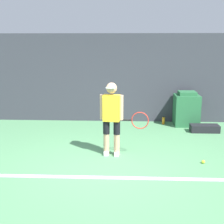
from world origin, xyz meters
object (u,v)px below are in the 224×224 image
water_bottle (163,121)px  equipment_bag (205,128)px  covered_chair (186,109)px  tennis_player (112,116)px  tennis_ball (203,162)px

water_bottle → equipment_bag: bearing=-38.0°
covered_chair → water_bottle: size_ratio=4.31×
covered_chair → equipment_bag: bearing=-62.4°
equipment_bag → tennis_player: bearing=-141.9°
covered_chair → equipment_bag: covered_chair is taller
covered_chair → equipment_bag: size_ratio=1.31×
equipment_bag → water_bottle: size_ratio=3.29×
tennis_player → equipment_bag: size_ratio=2.05×
covered_chair → equipment_bag: (0.37, -0.70, -0.37)m
tennis_player → tennis_ball: (1.79, -0.41, -0.81)m
water_bottle → tennis_player: bearing=-117.5°
equipment_bag → covered_chair: bearing=117.6°
tennis_player → tennis_ball: bearing=-6.3°
tennis_player → water_bottle: size_ratio=6.73×
tennis_ball → covered_chair: 3.01m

